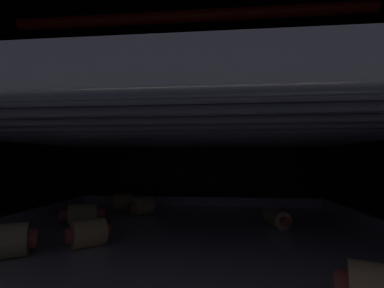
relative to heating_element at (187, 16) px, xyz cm
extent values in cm
cube|color=black|center=(0.00, 24.94, -17.83)|extent=(61.18, 1.20, 41.32)
cylinder|color=maroon|center=(0.00, 0.00, 0.00)|extent=(47.02, 1.58, 1.58)
cylinder|color=maroon|center=(0.00, 8.92, 0.00)|extent=(47.02, 1.58, 1.58)
cylinder|color=slate|center=(0.00, -8.94, -29.23)|extent=(55.30, 0.61, 0.61)
cylinder|color=slate|center=(0.00, -2.98, -29.23)|extent=(55.30, 0.61, 0.61)
cylinder|color=slate|center=(0.00, 2.98, -29.23)|extent=(55.30, 0.61, 0.61)
cylinder|color=slate|center=(0.00, 8.94, -29.23)|extent=(55.30, 0.61, 0.61)
cylinder|color=slate|center=(0.00, 14.91, -29.23)|extent=(55.30, 0.61, 0.61)
cylinder|color=slate|center=(0.00, 20.87, -29.23)|extent=(55.30, 0.61, 0.61)
cube|color=silver|center=(0.00, 0.00, -28.52)|extent=(49.36, 42.61, 0.80)
cube|color=silver|center=(0.00, 20.90, -27.20)|extent=(49.36, 0.80, 1.85)
cube|color=silver|center=(-24.28, 0.00, -27.20)|extent=(0.80, 42.61, 1.85)
cylinder|color=#D7C577|center=(-8.96, 11.40, -26.59)|extent=(4.45, 4.44, 3.06)
cylinder|color=#C64C42|center=(-7.50, 12.74, -26.59)|extent=(1.52, 1.56, 1.44)
cylinder|color=#C64C42|center=(-10.43, 10.06, -26.59)|extent=(1.52, 1.56, 1.44)
cylinder|color=#D6C584|center=(-16.05, -9.60, -26.51)|extent=(4.56, 4.51, 3.23)
cylinder|color=#C64C42|center=(-14.28, -8.53, -26.51)|extent=(1.63, 2.00, 1.87)
cylinder|color=#D8BE72|center=(-15.83, 4.13, -26.69)|extent=(4.71, 4.30, 2.87)
cylinder|color=#C64C42|center=(-13.62, 5.26, -26.69)|extent=(1.64, 1.77, 1.41)
cylinder|color=#C64C42|center=(-18.04, 3.01, -26.69)|extent=(1.64, 1.77, 1.41)
cylinder|color=#E7C472|center=(-9.99, -5.64, -26.69)|extent=(4.37, 4.32, 2.87)
cylinder|color=#C64C42|center=(-8.49, -4.35, -26.69)|extent=(1.51, 1.60, 1.53)
cylinder|color=#C64C42|center=(-11.50, -6.93, -26.69)|extent=(1.51, 1.60, 1.53)
cylinder|color=#DBBC79|center=(-13.83, 15.15, -26.60)|extent=(4.36, 4.19, 3.04)
cylinder|color=#C64C42|center=(-11.98, 16.02, -26.60)|extent=(1.41, 1.95, 1.82)
cylinder|color=#C64C42|center=(-15.68, 14.28, -26.60)|extent=(1.41, 1.95, 1.82)
cylinder|color=#C64C42|center=(11.44, -15.81, -26.54)|extent=(1.39, 1.91, 1.75)
cylinder|color=#DEB87B|center=(12.07, 5.16, -26.90)|extent=(3.27, 4.59, 2.44)
cylinder|color=#C64C42|center=(12.61, 2.65, -26.90)|extent=(1.32, 1.19, 1.14)
cylinder|color=#C64C42|center=(11.52, 7.67, -26.90)|extent=(1.32, 1.19, 1.14)
cylinder|color=slate|center=(0.00, -21.68, -15.74)|extent=(55.30, 0.64, 0.64)
cylinder|color=slate|center=(0.00, -17.35, -15.74)|extent=(55.30, 0.64, 0.64)
cylinder|color=slate|center=(0.00, -13.01, -15.74)|extent=(55.30, 0.64, 0.64)
cylinder|color=slate|center=(0.00, -8.67, -15.74)|extent=(55.30, 0.64, 0.64)
cylinder|color=slate|center=(0.00, -4.34, -15.74)|extent=(55.30, 0.64, 0.64)
cylinder|color=slate|center=(0.00, 0.00, -15.74)|extent=(55.30, 0.64, 0.64)
cylinder|color=slate|center=(0.00, 4.34, -15.74)|extent=(55.30, 0.64, 0.64)
cylinder|color=slate|center=(0.00, 8.67, -15.74)|extent=(55.30, 0.64, 0.64)
cylinder|color=slate|center=(0.00, 13.01, -15.74)|extent=(55.30, 0.64, 0.64)
cylinder|color=slate|center=(0.00, 17.35, -15.74)|extent=(55.30, 0.64, 0.64)
cylinder|color=slate|center=(0.00, 21.68, -15.74)|extent=(55.30, 0.64, 0.64)
cube|color=silver|center=(0.00, 0.00, -14.89)|extent=(49.36, 42.61, 1.06)
cube|color=silver|center=(0.00, -20.90, -13.54)|extent=(49.36, 0.80, 1.62)
cube|color=silver|center=(0.00, 20.90, -13.54)|extent=(49.36, 0.80, 1.62)
cube|color=silver|center=(-24.28, 0.00, -13.54)|extent=(0.80, 42.61, 1.62)
cylinder|color=#E0BD71|center=(6.27, -13.63, -12.87)|extent=(3.98, 4.66, 2.98)
cylinder|color=#C64C42|center=(6.92, -11.41, -12.87)|extent=(1.82, 1.10, 1.71)
cylinder|color=#C64C42|center=(5.62, -15.85, -12.87)|extent=(1.82, 1.10, 1.71)
cylinder|color=#E8BC7E|center=(0.60, -10.32, -12.93)|extent=(3.35, 3.32, 2.84)
cylinder|color=#C64C42|center=(-1.20, -9.99, -12.93)|extent=(1.05, 1.77, 1.65)
cylinder|color=#C64C42|center=(2.39, -10.64, -12.93)|extent=(1.05, 1.77, 1.65)
cylinder|color=#D3C781|center=(11.94, -5.57, -13.13)|extent=(3.65, 2.87, 2.46)
cylinder|color=#C64C42|center=(9.88, -5.30, -13.13)|extent=(0.96, 1.38, 1.29)
cylinder|color=#C64C42|center=(14.00, -5.83, -13.13)|extent=(0.96, 1.38, 1.29)
cylinder|color=#DBC36F|center=(-19.36, 8.31, -12.69)|extent=(4.90, 4.85, 3.32)
cylinder|color=#C64C42|center=(-21.22, 6.80, -12.69)|extent=(2.03, 2.11, 1.75)
cylinder|color=#C64C42|center=(-17.49, 9.82, -12.69)|extent=(2.03, 2.11, 1.75)
cylinder|color=#C64C42|center=(17.40, -9.21, -13.13)|extent=(1.42, 1.38, 1.11)
cylinder|color=#E8C484|center=(-11.06, 15.74, -12.86)|extent=(3.83, 4.42, 3.00)
cylinder|color=#C64C42|center=(-10.48, 18.07, -12.86)|extent=(1.63, 1.30, 1.43)
cylinder|color=#C64C42|center=(-11.64, 13.42, -12.86)|extent=(1.63, 1.30, 1.43)
cylinder|color=#ECB07E|center=(14.60, -8.57, -13.02)|extent=(3.98, 4.07, 2.67)
cylinder|color=#C64C42|center=(15.71, -10.08, -13.02)|extent=(1.41, 1.28, 1.26)
cylinder|color=#C64C42|center=(13.49, -7.06, -13.02)|extent=(1.41, 1.28, 1.26)
cylinder|color=#E7B286|center=(9.04, 0.75, -12.69)|extent=(4.59, 4.59, 3.33)
cylinder|color=#C64C42|center=(10.79, 1.83, -12.69)|extent=(1.46, 1.69, 1.51)
cylinder|color=#C64C42|center=(7.30, -0.34, -12.69)|extent=(1.46, 1.69, 1.51)
cylinder|color=#DEC47A|center=(-2.18, -6.12, -12.69)|extent=(4.01, 4.12, 3.33)
cylinder|color=#C64C42|center=(-4.11, -5.52, -12.69)|extent=(1.38, 2.00, 1.83)
cylinder|color=#C64C42|center=(-0.26, -6.72, -12.69)|extent=(1.38, 2.00, 1.83)
cylinder|color=#DEC783|center=(7.64, 10.51, -12.75)|extent=(3.57, 3.28, 3.22)
cylinder|color=#C64C42|center=(7.40, 12.34, -12.75)|extent=(1.91, 1.05, 1.82)
cylinder|color=#C64C42|center=(7.89, 8.68, -12.75)|extent=(1.91, 1.05, 1.82)
cylinder|color=#E7B36F|center=(-18.94, -2.08, -12.82)|extent=(4.31, 4.08, 3.08)
cylinder|color=#C64C42|center=(-16.82, -1.31, -12.82)|extent=(1.49, 1.70, 1.42)
cylinder|color=#C64C42|center=(-21.07, -2.85, -12.82)|extent=(1.49, 1.70, 1.42)
cylinder|color=#D5C976|center=(2.28, -3.28, -12.85)|extent=(3.97, 3.99, 3.02)
cylinder|color=#C64C42|center=(0.39, -2.41, -12.85)|extent=(1.73, 1.93, 1.59)
cylinder|color=#C64C42|center=(4.17, -4.15, -12.85)|extent=(1.73, 1.93, 1.59)
camera|label=1|loc=(3.82, -33.61, -18.87)|focal=24.93mm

